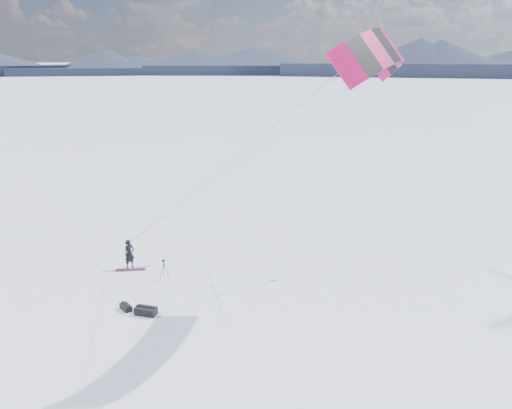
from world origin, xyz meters
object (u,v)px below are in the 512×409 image
Objects in this scene: gear_bag_a at (146,311)px; gear_bag_b at (126,307)px; tripod at (164,267)px; snowboard at (131,270)px; snowkiter at (131,268)px.

gear_bag_a is 1.38× the size of gear_bag_b.
tripod is 3.46m from gear_bag_b.
snowboard is at bearing 163.01° from tripod.
gear_bag_a is at bearing -75.56° from snowboard.
gear_bag_a is 1.11m from gear_bag_b.
gear_bag_a is (4.35, -3.42, 0.19)m from snowkiter.
snowkiter is at bearing 157.76° from tripod.
snowkiter is 2.73m from tripod.
tripod reaches higher than gear_bag_a.
tripod is at bearing -37.12° from snowboard.
tripod is at bearing -80.06° from snowkiter.
snowkiter reaches higher than gear_bag_b.
snowboard is 4.49m from gear_bag_b.
gear_bag_b is at bearing -97.21° from tripod.
gear_bag_b is at bearing 171.86° from gear_bag_a.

